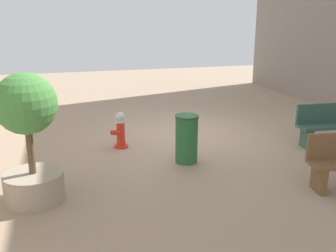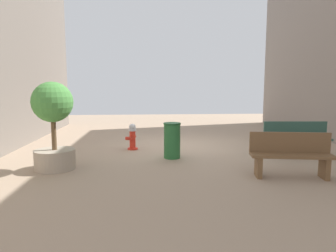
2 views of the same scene
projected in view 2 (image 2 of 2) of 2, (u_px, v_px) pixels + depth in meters
name	position (u px, v px, depth m)	size (l,w,h in m)	color
ground_plane	(183.00, 146.00, 9.94)	(23.40, 23.40, 0.00)	tan
fire_hydrant	(132.00, 137.00, 9.31)	(0.38, 0.41, 0.80)	red
bench_near	(296.00, 138.00, 8.48)	(1.81, 0.58, 0.95)	#33594C
bench_far	(291.00, 154.00, 6.43)	(1.75, 0.72, 0.95)	brown
planter_tree	(53.00, 121.00, 6.97)	(0.93, 0.93, 2.04)	tan
trash_bin	(172.00, 140.00, 8.16)	(0.47, 0.47, 0.96)	#266633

